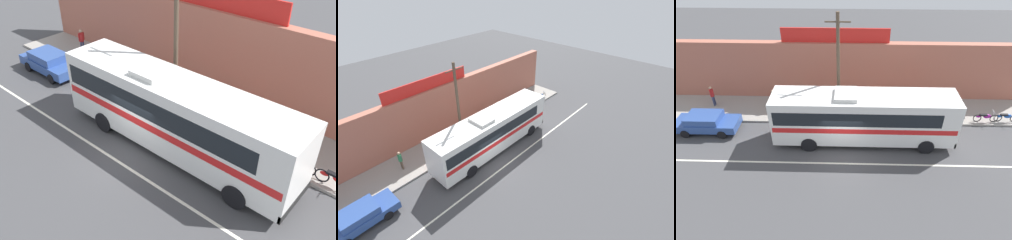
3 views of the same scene
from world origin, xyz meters
TOP-DOWN VIEW (x-y plane):
  - ground_plane at (0.00, 0.00)m, footprint 70.00×70.00m
  - sidewalk_slab at (0.00, 5.20)m, footprint 30.00×3.60m
  - storefront_facade at (0.00, 7.35)m, footprint 30.00×0.70m
  - road_center_stripe at (0.00, -0.80)m, footprint 30.00×0.14m
  - intercity_bus at (1.30, 1.56)m, footprint 11.87×2.62m
  - parked_car at (-9.73, 2.33)m, footprint 4.45×1.88m
  - utility_pole at (-0.36, 3.69)m, footprint 1.60×0.22m
  - motorcycle_green at (6.24, 3.81)m, footprint 1.87×0.56m
  - pedestrian_far_left at (-10.51, 5.51)m, footprint 0.30×0.48m
  - pedestrian_near_shop at (5.93, 5.27)m, footprint 0.30×0.48m
  - pedestrian_by_curb at (-5.49, 5.05)m, footprint 0.30×0.48m

SIDE VIEW (x-z plane):
  - ground_plane at x=0.00m, z-range 0.00..0.00m
  - road_center_stripe at x=0.00m, z-range 0.00..0.01m
  - sidewalk_slab at x=0.00m, z-range 0.00..0.14m
  - motorcycle_green at x=6.24m, z-range 0.09..1.04m
  - parked_car at x=-9.73m, z-range 0.05..1.42m
  - pedestrian_near_shop at x=5.93m, z-range 0.26..1.86m
  - pedestrian_far_left at x=-10.51m, z-range 0.28..1.96m
  - pedestrian_by_curb at x=-5.49m, z-range 0.29..2.02m
  - intercity_bus at x=1.30m, z-range 0.17..3.96m
  - storefront_facade at x=0.00m, z-range 0.00..4.80m
  - utility_pole at x=-0.36m, z-range 0.27..8.21m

